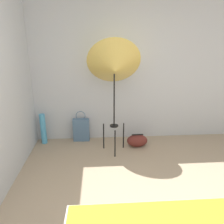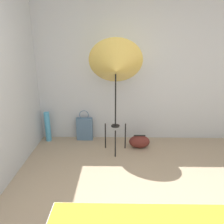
% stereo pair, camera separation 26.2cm
% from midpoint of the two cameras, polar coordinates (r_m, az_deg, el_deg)
% --- Properties ---
extents(wall_back, '(8.00, 0.05, 2.60)m').
position_cam_midpoint_polar(wall_back, '(3.94, 0.31, 10.98)').
color(wall_back, '#B7BCC1').
rests_on(wall_back, ground_plane).
extents(photo_umbrella, '(0.84, 0.65, 1.85)m').
position_cam_midpoint_polar(photo_umbrella, '(3.36, -1.68, 11.72)').
color(photo_umbrella, black).
rests_on(photo_umbrella, ground_plane).
extents(tote_bag, '(0.30, 0.10, 0.58)m').
position_cam_midpoint_polar(tote_bag, '(4.12, -9.86, -4.57)').
color(tote_bag, slate).
rests_on(tote_bag, ground_plane).
extents(duffel_bag, '(0.36, 0.22, 0.23)m').
position_cam_midpoint_polar(duffel_bag, '(3.90, 4.68, -7.48)').
color(duffel_bag, '#5B231E').
rests_on(duffel_bag, ground_plane).
extents(paper_roll, '(0.10, 0.10, 0.56)m').
position_cam_midpoint_polar(paper_roll, '(4.17, -19.26, -4.21)').
color(paper_roll, '#4CA3D1').
rests_on(paper_roll, ground_plane).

